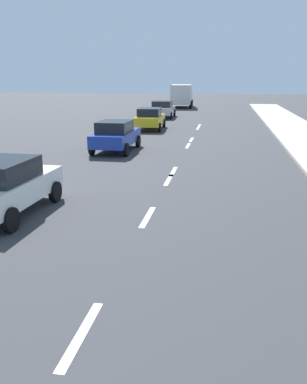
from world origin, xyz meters
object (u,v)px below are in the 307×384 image
object	(u,v)px
delivery_truck	(182,95)
parked_car_blue	(116,135)
parked_car_white	(5,185)
parked_car_yellow	(150,118)
parked_car_silver	(163,109)

from	to	relation	value
delivery_truck	parked_car_blue	bearing A→B (deg)	-92.46
parked_car_white	parked_car_blue	world-z (taller)	same
parked_car_yellow	delivery_truck	size ratio (longest dim) A/B	0.67
parked_car_white	parked_car_yellow	distance (m)	20.03
parked_car_blue	parked_car_silver	size ratio (longest dim) A/B	0.89
parked_car_silver	parked_car_white	bearing A→B (deg)	-91.22
parked_car_silver	parked_car_blue	bearing A→B (deg)	-90.10
parked_car_white	parked_car_blue	xyz separation A→B (m)	(0.40, 10.65, 0.00)
parked_car_yellow	delivery_truck	bearing A→B (deg)	88.28
parked_car_white	parked_car_blue	bearing A→B (deg)	89.20
parked_car_blue	delivery_truck	size ratio (longest dim) A/B	0.65
parked_car_silver	delivery_truck	distance (m)	13.85
parked_car_white	delivery_truck	xyz separation A→B (m)	(0.45, 43.27, 0.67)
parked_car_silver	delivery_truck	xyz separation A→B (m)	(0.37, 13.83, 0.66)
parked_car_blue	delivery_truck	world-z (taller)	delivery_truck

